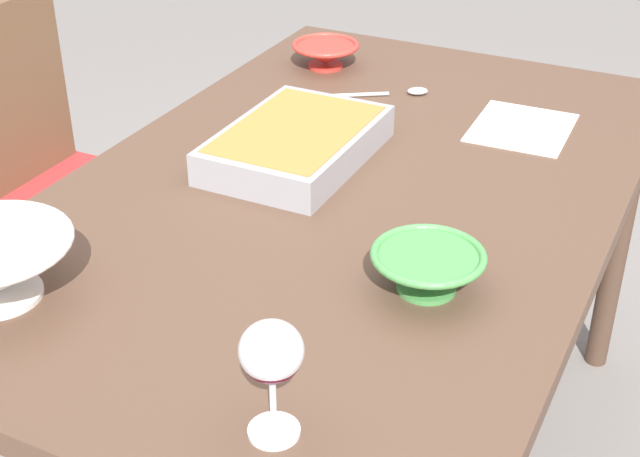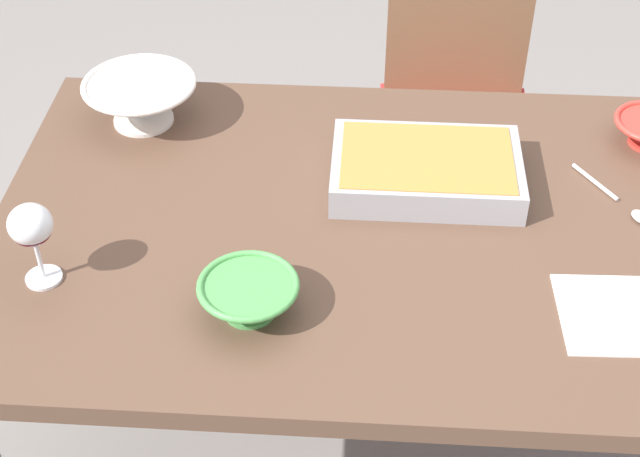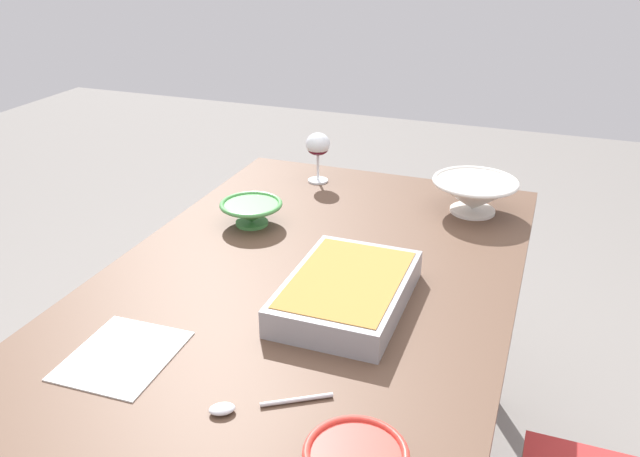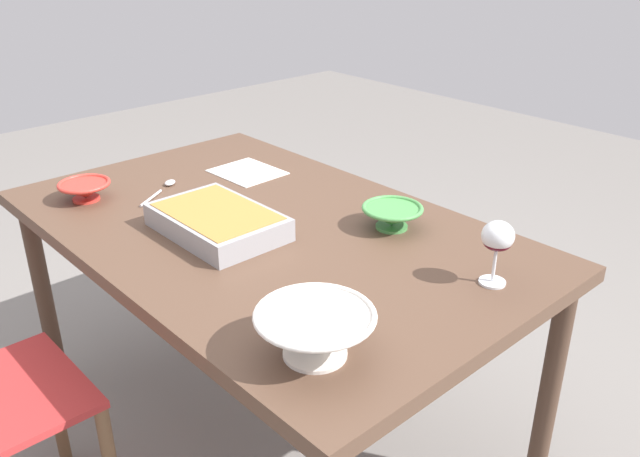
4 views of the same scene
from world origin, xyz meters
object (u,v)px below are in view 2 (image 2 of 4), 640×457
at_px(casserole_dish, 426,168).
at_px(napkin, 625,315).
at_px(small_bowl, 141,99).
at_px(serving_bowl, 249,295).
at_px(serving_spoon, 627,206).
at_px(chair, 455,103).
at_px(wine_glass, 31,229).
at_px(dining_table, 398,251).

distance_m(casserole_dish, napkin, 0.46).
relative_size(small_bowl, napkin, 1.08).
xyz_separation_m(serving_bowl, serving_spoon, (0.67, 0.31, -0.03)).
relative_size(chair, casserole_dish, 2.50).
distance_m(wine_glass, small_bowl, 0.50).
xyz_separation_m(dining_table, serving_bowl, (-0.25, -0.24, 0.11)).
distance_m(chair, small_bowl, 0.93).
bearing_deg(chair, small_bowl, -142.91).
bearing_deg(small_bowl, chair, 37.09).
bearing_deg(small_bowl, casserole_dish, -16.81).
bearing_deg(napkin, wine_glass, 178.56).
height_order(wine_glass, serving_bowl, wine_glass).
bearing_deg(napkin, serving_spoon, 79.39).
relative_size(dining_table, napkin, 6.90).
bearing_deg(wine_glass, dining_table, 17.36).
bearing_deg(serving_spoon, chair, 108.84).
xyz_separation_m(serving_spoon, napkin, (-0.05, -0.28, -0.01)).
bearing_deg(casserole_dish, serving_bowl, -128.87).
bearing_deg(chair, serving_bowl, -110.90).
bearing_deg(serving_spoon, napkin, -100.61).
height_order(small_bowl, serving_bowl, small_bowl).
xyz_separation_m(chair, napkin, (0.21, -1.04, 0.26)).
distance_m(chair, casserole_dish, 0.77).
bearing_deg(dining_table, chair, 78.96).
xyz_separation_m(chair, serving_bowl, (-0.41, -1.07, 0.30)).
height_order(casserole_dish, napkin, casserole_dish).
xyz_separation_m(wine_glass, napkin, (0.97, -0.02, -0.11)).
bearing_deg(wine_glass, serving_spoon, 14.01).
relative_size(chair, wine_glass, 5.73).
bearing_deg(casserole_dish, small_bowl, 163.19).
height_order(serving_bowl, napkin, serving_bowl).
bearing_deg(serving_bowl, napkin, 2.76).
bearing_deg(napkin, small_bowl, 150.46).
relative_size(casserole_dish, serving_spoon, 1.92).
xyz_separation_m(dining_table, small_bowl, (-0.54, 0.30, 0.12)).
height_order(serving_bowl, serving_spoon, serving_bowl).
bearing_deg(serving_spoon, wine_glass, -165.99).
bearing_deg(casserole_dish, serving_spoon, -8.43).
xyz_separation_m(chair, casserole_dish, (-0.11, -0.70, 0.30)).
xyz_separation_m(dining_table, chair, (0.16, 0.82, -0.19)).
height_order(casserole_dish, serving_bowl, same).
bearing_deg(small_bowl, wine_glass, -98.19).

